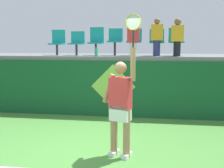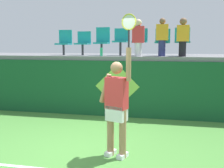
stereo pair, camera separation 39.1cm
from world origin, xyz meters
name	(u,v)px [view 1 (the left image)]	position (x,y,z in m)	size (l,w,h in m)	color
ground_plane	(88,154)	(0.00, 0.00, 0.00)	(40.00, 40.00, 0.00)	#478438
court_back_wall	(111,89)	(0.00, 2.93, 0.80)	(11.53, 0.20, 1.61)	#144C28
spectator_platform	(117,57)	(0.00, 4.27, 1.67)	(11.53, 2.79, 0.12)	slate
tennis_player	(121,104)	(0.63, -0.01, 0.99)	(0.73, 0.37, 2.58)	white
water_bottle	(97,52)	(-0.45, 3.05, 1.85)	(0.07, 0.07, 0.24)	#26B272
stadium_chair_0	(58,41)	(-1.86, 3.73, 2.16)	(0.44, 0.42, 0.81)	#38383D
stadium_chair_1	(77,42)	(-1.22, 3.73, 2.15)	(0.44, 0.42, 0.75)	#38383D
stadium_chair_2	(96,40)	(-0.60, 3.74, 2.20)	(0.44, 0.42, 0.87)	#38383D
stadium_chair_3	(115,40)	(0.00, 3.73, 2.21)	(0.44, 0.42, 0.83)	#38383D
stadium_chair_4	(134,40)	(0.59, 3.73, 2.20)	(0.44, 0.42, 0.82)	#38383D
stadium_chair_5	(157,40)	(1.27, 3.73, 2.19)	(0.44, 0.42, 0.80)	#38383D
stadium_chair_6	(176,40)	(1.84, 3.73, 2.20)	(0.44, 0.42, 0.83)	#38383D
spectator_0	(177,37)	(1.84, 3.26, 2.29)	(0.34, 0.20, 1.07)	black
spectator_1	(133,37)	(0.59, 3.31, 2.28)	(0.34, 0.20, 1.06)	white
spectator_2	(157,37)	(1.27, 3.33, 2.29)	(0.34, 0.20, 1.08)	navy
wall_signage_mount	(113,117)	(0.07, 2.83, 0.00)	(1.27, 0.01, 1.52)	#144C28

